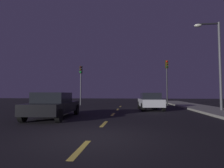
{
  "coord_description": "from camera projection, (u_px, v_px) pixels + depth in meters",
  "views": [
    {
      "loc": [
        1.26,
        -5.66,
        1.36
      ],
      "look_at": [
        -0.95,
        14.43,
        2.43
      ],
      "focal_mm": 29.51,
      "sensor_mm": 36.0,
      "label": 1
    }
  ],
  "objects": [
    {
      "name": "ground_plane",
      "position": [
        114.0,
        113.0,
        12.63
      ],
      "size": [
        80.0,
        80.0,
        0.0
      ],
      "primitive_type": "plane",
      "color": "black"
    },
    {
      "name": "lane_stripe_nearest",
      "position": [
        81.0,
        149.0,
        4.49
      ],
      "size": [
        0.16,
        1.6,
        0.01
      ],
      "primitive_type": "cube",
      "color": "#EACC4C",
      "rests_on": "ground_plane"
    },
    {
      "name": "lane_stripe_second",
      "position": [
        104.0,
        124.0,
        8.26
      ],
      "size": [
        0.16,
        1.6,
        0.01
      ],
      "primitive_type": "cube",
      "color": "#EACC4C",
      "rests_on": "ground_plane"
    },
    {
      "name": "lane_stripe_third",
      "position": [
        113.0,
        114.0,
        12.04
      ],
      "size": [
        0.16,
        1.6,
        0.01
      ],
      "primitive_type": "cube",
      "color": "#EACC4C",
      "rests_on": "ground_plane"
    },
    {
      "name": "lane_stripe_fourth",
      "position": [
        118.0,
        109.0,
        15.81
      ],
      "size": [
        0.16,
        1.6,
        0.01
      ],
      "primitive_type": "cube",
      "color": "#EACC4C",
      "rests_on": "ground_plane"
    },
    {
      "name": "lane_stripe_fifth",
      "position": [
        120.0,
        106.0,
        19.58
      ],
      "size": [
        0.16,
        1.6,
        0.01
      ],
      "primitive_type": "cube",
      "color": "#EACC4C",
      "rests_on": "ground_plane"
    },
    {
      "name": "traffic_signal_left",
      "position": [
        81.0,
        78.0,
        21.94
      ],
      "size": [
        0.32,
        0.38,
        4.68
      ],
      "color": "#4C4C51",
      "rests_on": "ground_plane"
    },
    {
      "name": "traffic_signal_right",
      "position": [
        167.0,
        74.0,
        20.86
      ],
      "size": [
        0.32,
        0.38,
        5.15
      ],
      "color": "#2D2D30",
      "rests_on": "ground_plane"
    },
    {
      "name": "car_stopped_ahead",
      "position": [
        150.0,
        101.0,
        15.53
      ],
      "size": [
        2.02,
        3.92,
        1.43
      ],
      "color": "silver",
      "rests_on": "ground_plane"
    },
    {
      "name": "car_adjacent_lane",
      "position": [
        54.0,
        105.0,
        10.36
      ],
      "size": [
        2.23,
        4.71,
        1.42
      ],
      "color": "black",
      "rests_on": "ground_plane"
    },
    {
      "name": "street_lamp_right",
      "position": [
        216.0,
        57.0,
        13.78
      ],
      "size": [
        1.88,
        0.36,
        6.76
      ],
      "color": "#4C4C51",
      "rests_on": "ground_plane"
    }
  ]
}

